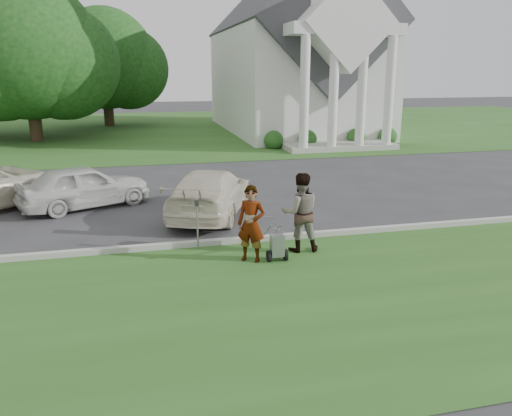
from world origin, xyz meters
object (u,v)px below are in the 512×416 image
object	(u,v)px
striping_cart	(277,246)
person_right	(300,213)
church	(295,44)
car_c	(210,192)
person_left	(251,224)
car_b	(84,186)
parking_meter_near	(197,218)
tree_back	(105,63)
tree_left	(27,55)

from	to	relation	value
striping_cart	person_right	bearing A→B (deg)	36.77
church	car_c	xyz separation A→B (m)	(-8.89, -19.73, -5.25)
person_left	car_b	bearing A→B (deg)	156.04
striping_cart	person_left	bearing A→B (deg)	166.57
person_right	car_c	bearing A→B (deg)	-60.53
striping_cart	car_b	xyz separation A→B (m)	(-4.72, 5.95, 0.32)
striping_cart	car_b	world-z (taller)	car_b
car_b	car_c	distance (m)	4.18
person_left	parking_meter_near	size ratio (longest dim) A/B	1.36
person_right	tree_back	bearing A→B (deg)	-73.63
person_left	church	bearing A→B (deg)	100.84
person_right	striping_cart	bearing A→B (deg)	42.39
church	person_left	bearing A→B (deg)	-109.74
person_left	tree_back	bearing A→B (deg)	128.84
car_b	car_c	xyz separation A→B (m)	(3.81, -1.72, -0.00)
church	car_c	bearing A→B (deg)	-114.24
tree_back	car_b	bearing A→B (deg)	-89.27
car_c	person_right	bearing A→B (deg)	134.93
parking_meter_near	person_left	bearing A→B (deg)	-42.41
parking_meter_near	car_b	size ratio (longest dim) A/B	0.32
person_right	car_b	xyz separation A→B (m)	(-5.44, 5.42, -0.27)
tree_left	car_c	distance (m)	20.78
church	car_b	xyz separation A→B (m)	(-12.69, -18.02, -5.25)
church	person_left	distance (m)	25.82
person_left	tree_left	bearing A→B (deg)	141.01
church	car_c	world-z (taller)	church
striping_cart	parking_meter_near	world-z (taller)	parking_meter_near
parking_meter_near	tree_left	bearing A→B (deg)	108.73
person_left	person_right	distance (m)	1.36
tree_left	car_b	distance (m)	17.98
striping_cart	car_c	world-z (taller)	car_c
tree_back	person_left	bearing A→B (deg)	-81.73
tree_left	church	bearing A→B (deg)	3.79
tree_back	parking_meter_near	size ratio (longest dim) A/B	7.39
person_left	person_right	xyz separation A→B (m)	(1.30, 0.40, 0.08)
parking_meter_near	car_c	distance (m)	3.18
person_right	car_c	xyz separation A→B (m)	(-1.64, 3.70, -0.27)
car_b	car_c	size ratio (longest dim) A/B	0.85
car_c	tree_left	bearing A→B (deg)	-45.34
church	person_right	bearing A→B (deg)	-107.19
striping_cart	car_c	size ratio (longest dim) A/B	0.19
tree_back	person_right	world-z (taller)	tree_back
car_b	person_right	bearing A→B (deg)	-159.16
person_right	car_c	size ratio (longest dim) A/B	0.40
car_c	church	bearing A→B (deg)	-93.18
tree_left	parking_meter_near	size ratio (longest dim) A/B	8.16
tree_back	car_b	distance (m)	25.22
parking_meter_near	car_c	bearing A→B (deg)	75.92
striping_cart	person_right	distance (m)	1.08
person_right	parking_meter_near	world-z (taller)	person_right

